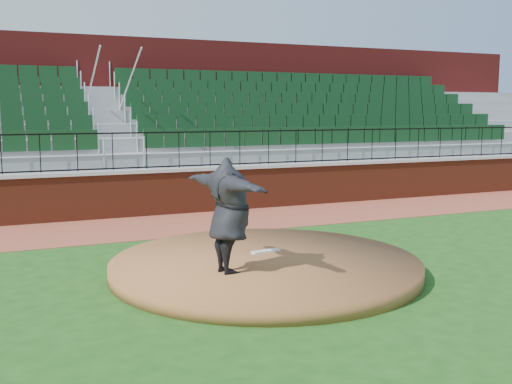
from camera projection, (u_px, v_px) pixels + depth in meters
ground at (289, 275)px, 10.64m from camera, size 90.00×90.00×0.00m
warning_track at (197, 222)px, 15.55m from camera, size 34.00×3.20×0.01m
field_wall at (180, 192)px, 16.93m from camera, size 34.00×0.35×1.20m
wall_cap at (179, 169)px, 16.84m from camera, size 34.00×0.45×0.10m
wall_railing at (179, 150)px, 16.76m from camera, size 34.00×0.05×1.00m
seating_stands at (155, 129)px, 19.18m from camera, size 34.00×5.10×4.60m
concourse_wall at (137, 115)px, 21.67m from camera, size 34.00×0.50×5.50m
pitchers_mound at (265, 265)px, 10.77m from camera, size 5.56×5.56×0.25m
pitching_rubber at (266, 251)px, 11.25m from camera, size 0.59×0.22×0.04m
pitcher at (229, 215)px, 9.72m from camera, size 1.04×2.43×1.91m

